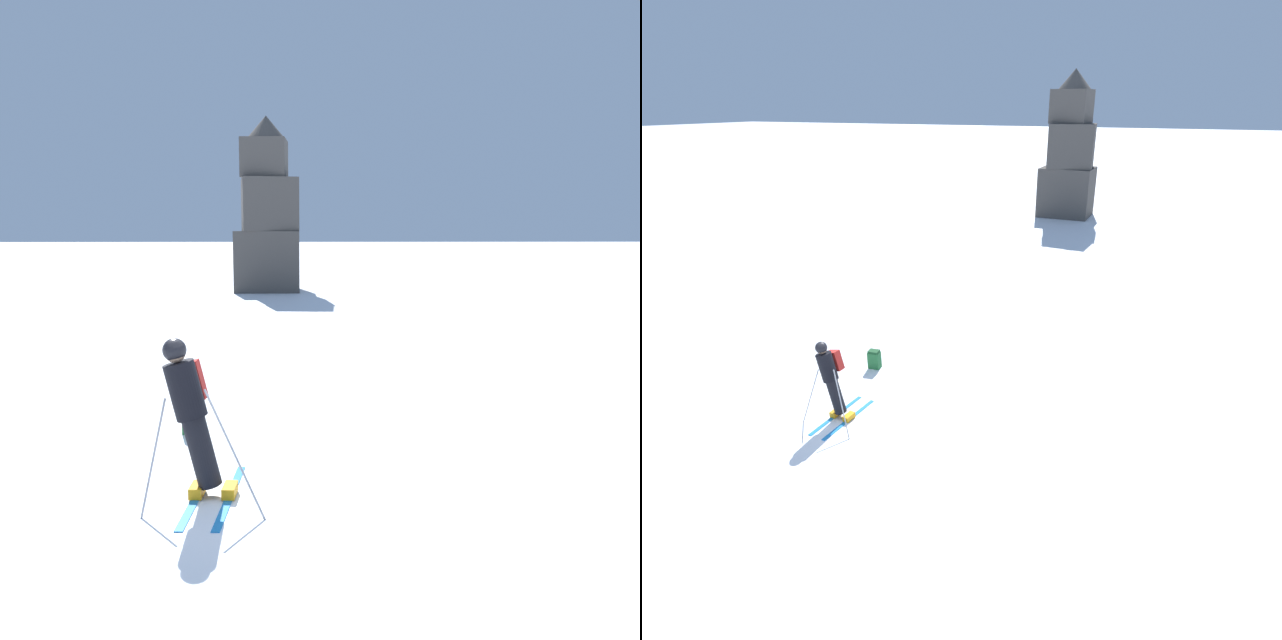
{
  "view_description": "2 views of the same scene",
  "coord_description": "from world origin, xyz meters",
  "views": [
    {
      "loc": [
        0.81,
        -6.54,
        2.9
      ],
      "look_at": [
        1.18,
        2.16,
        1.64
      ],
      "focal_mm": 35.0,
      "sensor_mm": 36.0,
      "label": 1
    },
    {
      "loc": [
        6.0,
        -7.42,
        6.36
      ],
      "look_at": [
        0.95,
        4.26,
        0.82
      ],
      "focal_mm": 28.0,
      "sensor_mm": 36.0,
      "label": 2
    }
  ],
  "objects": [
    {
      "name": "ground_plane",
      "position": [
        0.0,
        0.0,
        0.0
      ],
      "size": [
        300.0,
        300.0,
        0.0
      ],
      "primitive_type": "plane",
      "color": "white"
    },
    {
      "name": "skier",
      "position": [
        -0.31,
        0.04,
        0.99
      ],
      "size": [
        1.29,
        1.71,
        1.79
      ],
      "rotation": [
        0.0,
        0.0,
        -0.07
      ],
      "color": "#1E7AC6",
      "rests_on": "ground"
    },
    {
      "name": "spare_backpack",
      "position": [
        -0.65,
        2.22,
        0.24
      ],
      "size": [
        0.33,
        0.26,
        0.5
      ],
      "rotation": [
        0.0,
        0.0,
        3.27
      ],
      "color": "#236633",
      "rests_on": "ground"
    },
    {
      "name": "rock_pillar",
      "position": [
        -0.4,
        23.41,
        3.42
      ],
      "size": [
        3.04,
        2.67,
        8.16
      ],
      "color": "#4C4742",
      "rests_on": "ground"
    }
  ]
}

